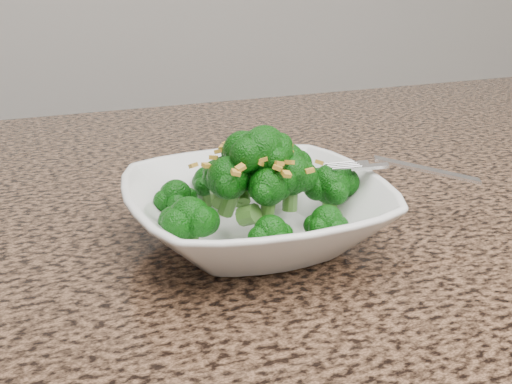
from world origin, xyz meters
name	(u,v)px	position (x,y,z in m)	size (l,w,h in m)	color
granite_counter	(338,212)	(0.00, 0.30, 0.89)	(1.64, 1.04, 0.03)	brown
bowl	(256,212)	(-0.13, 0.23, 0.93)	(0.24, 0.24, 0.06)	white
broccoli_pile	(256,146)	(-0.13, 0.23, 0.99)	(0.21, 0.21, 0.07)	#0B5309
garlic_topping	(256,104)	(-0.13, 0.23, 1.03)	(0.13, 0.13, 0.01)	gold
fork	(381,166)	(0.00, 0.22, 0.97)	(0.18, 0.03, 0.01)	silver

